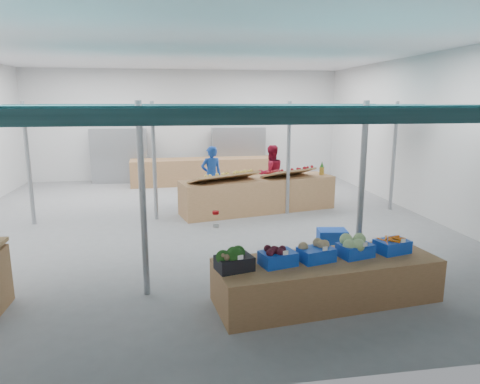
# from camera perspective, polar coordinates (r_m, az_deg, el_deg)

# --- Properties ---
(floor) EXTENTS (13.00, 13.00, 0.00)m
(floor) POSITION_cam_1_polar(r_m,az_deg,el_deg) (10.87, -5.85, -4.05)
(floor) COLOR slate
(floor) RESTS_ON ground
(hall) EXTENTS (13.00, 13.00, 13.00)m
(hall) POSITION_cam_1_polar(r_m,az_deg,el_deg) (11.90, -6.52, 10.23)
(hall) COLOR silver
(hall) RESTS_ON ground
(pole_grid) EXTENTS (10.00, 4.60, 3.00)m
(pole_grid) POSITION_cam_1_polar(r_m,az_deg,el_deg) (8.86, -0.60, 4.36)
(pole_grid) COLOR gray
(pole_grid) RESTS_ON floor
(awnings) EXTENTS (9.50, 7.08, 0.30)m
(awnings) POSITION_cam_1_polar(r_m,az_deg,el_deg) (8.79, -0.61, 10.63)
(awnings) COLOR #0A282E
(awnings) RESTS_ON pole_grid
(back_shelving_left) EXTENTS (2.00, 0.50, 2.00)m
(back_shelving_left) POSITION_cam_1_polar(r_m,az_deg,el_deg) (16.68, -15.74, 4.64)
(back_shelving_left) COLOR #B23F33
(back_shelving_left) RESTS_ON floor
(back_shelving_right) EXTENTS (2.00, 0.50, 2.00)m
(back_shelving_right) POSITION_cam_1_polar(r_m,az_deg,el_deg) (16.75, -0.22, 5.12)
(back_shelving_right) COLOR #B23F33
(back_shelving_right) RESTS_ON floor
(veg_counter) EXTENTS (3.49, 1.54, 0.66)m
(veg_counter) POSITION_cam_1_polar(r_m,az_deg,el_deg) (6.76, 11.44, -11.40)
(veg_counter) COLOR brown
(veg_counter) RESTS_ON floor
(fruit_counter) EXTENTS (4.43, 1.96, 0.92)m
(fruit_counter) POSITION_cam_1_polar(r_m,az_deg,el_deg) (11.83, 2.47, -0.39)
(fruit_counter) COLOR brown
(fruit_counter) RESTS_ON floor
(far_counter) EXTENTS (5.27, 1.33, 0.94)m
(far_counter) POSITION_cam_1_polar(r_m,az_deg,el_deg) (15.93, -4.99, 2.80)
(far_counter) COLOR brown
(far_counter) RESTS_ON floor
(crate_stack) EXTENTS (0.58, 0.44, 0.64)m
(crate_stack) POSITION_cam_1_polar(r_m,az_deg,el_deg) (8.30, 12.13, -7.04)
(crate_stack) COLOR #1143BE
(crate_stack) RESTS_ON floor
(vendor_left) EXTENTS (0.70, 0.54, 1.72)m
(vendor_left) POSITION_cam_1_polar(r_m,az_deg,el_deg) (12.65, -3.84, 2.25)
(vendor_left) COLOR #1942A2
(vendor_left) RESTS_ON floor
(vendor_right) EXTENTS (0.96, 0.82, 1.72)m
(vendor_right) POSITION_cam_1_polar(r_m,az_deg,el_deg) (12.93, 4.13, 2.46)
(vendor_right) COLOR maroon
(vendor_right) RESTS_ON floor
(crate_broccoli) EXTENTS (0.57, 0.46, 0.35)m
(crate_broccoli) POSITION_cam_1_polar(r_m,az_deg,el_deg) (6.07, -0.77, -8.94)
(crate_broccoli) COLOR black
(crate_broccoli) RESTS_ON veg_counter
(crate_beets) EXTENTS (0.57, 0.46, 0.29)m
(crate_beets) POSITION_cam_1_polar(r_m,az_deg,el_deg) (6.27, 5.08, -8.53)
(crate_beets) COLOR #1143BE
(crate_beets) RESTS_ON veg_counter
(crate_celeriac) EXTENTS (0.57, 0.46, 0.31)m
(crate_celeriac) POSITION_cam_1_polar(r_m,az_deg,el_deg) (6.50, 10.13, -7.82)
(crate_celeriac) COLOR #1143BE
(crate_celeriac) RESTS_ON veg_counter
(crate_cabbage) EXTENTS (0.57, 0.46, 0.35)m
(crate_cabbage) POSITION_cam_1_polar(r_m,az_deg,el_deg) (6.80, 15.13, -7.03)
(crate_cabbage) COLOR #1143BE
(crate_cabbage) RESTS_ON veg_counter
(crate_carrots) EXTENTS (0.57, 0.46, 0.29)m
(crate_carrots) POSITION_cam_1_polar(r_m,az_deg,el_deg) (7.17, 19.63, -6.74)
(crate_carrots) COLOR #1143BE
(crate_carrots) RESTS_ON veg_counter
(sparrow) EXTENTS (0.12, 0.09, 0.11)m
(sparrow) POSITION_cam_1_polar(r_m,az_deg,el_deg) (5.90, -1.90, -8.66)
(sparrow) COLOR brown
(sparrow) RESTS_ON crate_broccoli
(pole_ribbon) EXTENTS (0.12, 0.12, 0.28)m
(pole_ribbon) POSITION_cam_1_polar(r_m,az_deg,el_deg) (7.41, -3.27, -2.93)
(pole_ribbon) COLOR red
(pole_ribbon) RESTS_ON pole_grid
(apple_heap_yellow) EXTENTS (2.02, 1.46, 0.27)m
(apple_heap_yellow) POSITION_cam_1_polar(r_m,az_deg,el_deg) (11.23, -2.06, 2.22)
(apple_heap_yellow) COLOR #997247
(apple_heap_yellow) RESTS_ON fruit_counter
(apple_heap_red) EXTENTS (1.66, 1.28, 0.27)m
(apple_heap_red) POSITION_cam_1_polar(r_m,az_deg,el_deg) (12.00, 6.50, 2.77)
(apple_heap_red) COLOR #997247
(apple_heap_red) RESTS_ON fruit_counter
(pineapple) EXTENTS (0.14, 0.14, 0.39)m
(pineapple) POSITION_cam_1_polar(r_m,az_deg,el_deg) (12.54, 10.85, 3.10)
(pineapple) COLOR #8C6019
(pineapple) RESTS_ON fruit_counter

